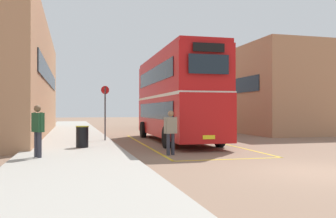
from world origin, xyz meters
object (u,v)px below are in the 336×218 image
(litter_bin, at_px, (82,137))
(single_deck_bus, at_px, (167,111))
(bus_stop_sign, at_px, (105,108))
(pedestrian_waiting_near, at_px, (38,127))
(pedestrian_boarding, at_px, (171,129))
(double_decker_bus, at_px, (176,96))

(litter_bin, bearing_deg, single_deck_bus, 65.11)
(bus_stop_sign, bearing_deg, pedestrian_waiting_near, -113.47)
(pedestrian_boarding, bearing_deg, pedestrian_waiting_near, -173.52)
(pedestrian_boarding, distance_m, bus_stop_sign, 6.30)
(pedestrian_waiting_near, bearing_deg, bus_stop_sign, 66.53)
(pedestrian_boarding, height_order, bus_stop_sign, bus_stop_sign)
(pedestrian_boarding, bearing_deg, litter_bin, 143.11)
(pedestrian_waiting_near, relative_size, litter_bin, 1.92)
(pedestrian_boarding, height_order, pedestrian_waiting_near, pedestrian_waiting_near)
(litter_bin, xyz_separation_m, bus_stop_sign, (1.27, 3.50, 1.26))
(single_deck_bus, bearing_deg, pedestrian_boarding, -104.54)
(double_decker_bus, xyz_separation_m, litter_bin, (-5.10, -3.27, -1.91))
(pedestrian_boarding, relative_size, bus_stop_sign, 0.59)
(bus_stop_sign, bearing_deg, single_deck_bus, 64.05)
(double_decker_bus, distance_m, single_deck_bus, 16.05)
(pedestrian_waiting_near, xyz_separation_m, bus_stop_sign, (2.81, 6.47, 0.69))
(single_deck_bus, relative_size, pedestrian_waiting_near, 5.24)
(single_deck_bus, relative_size, pedestrian_boarding, 5.40)
(double_decker_bus, xyz_separation_m, single_deck_bus, (3.65, 15.60, -0.87))
(bus_stop_sign, bearing_deg, double_decker_bus, -3.43)
(pedestrian_waiting_near, relative_size, bus_stop_sign, 0.61)
(double_decker_bus, bearing_deg, pedestrian_boarding, -108.17)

